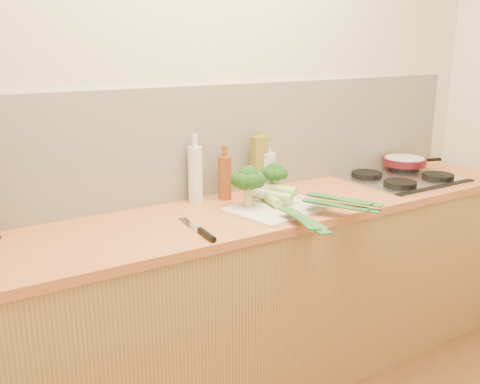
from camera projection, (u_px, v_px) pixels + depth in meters
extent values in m
plane|color=beige|center=(213.00, 114.00, 2.57)|extent=(3.50, 0.00, 3.50)
cube|color=silver|center=(215.00, 141.00, 2.60)|extent=(3.20, 0.02, 0.54)
cube|color=#AF7D49|center=(246.00, 303.00, 2.56)|extent=(3.20, 0.60, 0.86)
cube|color=#CC6F3C|center=(247.00, 213.00, 2.44)|extent=(3.20, 0.62, 0.04)
cube|color=silver|center=(402.00, 179.00, 2.95)|extent=(0.58, 0.50, 0.01)
cube|color=black|center=(436.00, 187.00, 2.76)|extent=(0.58, 0.04, 0.01)
cylinder|color=black|center=(400.00, 184.00, 2.77)|extent=(0.17, 0.17, 0.03)
cylinder|color=black|center=(438.00, 176.00, 2.93)|extent=(0.17, 0.17, 0.03)
cylinder|color=black|center=(367.00, 175.00, 2.97)|extent=(0.17, 0.17, 0.03)
cylinder|color=black|center=(404.00, 168.00, 3.12)|extent=(0.17, 0.17, 0.03)
cube|color=silver|center=(278.00, 208.00, 2.43)|extent=(0.49, 0.40, 0.01)
cylinder|color=#9CAD65|center=(248.00, 198.00, 2.42)|extent=(0.04, 0.04, 0.08)
sphere|color=#15350E|center=(248.00, 176.00, 2.40)|extent=(0.10, 0.10, 0.10)
sphere|color=#15350E|center=(256.00, 178.00, 2.42)|extent=(0.07, 0.07, 0.07)
sphere|color=#15350E|center=(249.00, 177.00, 2.44)|extent=(0.07, 0.07, 0.07)
sphere|color=#15350E|center=(241.00, 178.00, 2.43)|extent=(0.07, 0.07, 0.07)
sphere|color=#15350E|center=(239.00, 180.00, 2.40)|extent=(0.07, 0.07, 0.07)
sphere|color=#15350E|center=(243.00, 181.00, 2.36)|extent=(0.07, 0.07, 0.07)
sphere|color=#15350E|center=(252.00, 182.00, 2.36)|extent=(0.07, 0.07, 0.07)
sphere|color=#15350E|center=(258.00, 180.00, 2.39)|extent=(0.07, 0.07, 0.07)
cylinder|color=#9CAD65|center=(274.00, 189.00, 2.55)|extent=(0.04, 0.04, 0.09)
sphere|color=#15350E|center=(275.00, 170.00, 2.52)|extent=(0.08, 0.08, 0.08)
sphere|color=#15350E|center=(281.00, 172.00, 2.55)|extent=(0.06, 0.06, 0.06)
sphere|color=#15350E|center=(275.00, 171.00, 2.56)|extent=(0.06, 0.06, 0.06)
sphere|color=#15350E|center=(269.00, 172.00, 2.55)|extent=(0.06, 0.06, 0.06)
sphere|color=#15350E|center=(267.00, 173.00, 2.52)|extent=(0.06, 0.06, 0.06)
sphere|color=#15350E|center=(271.00, 174.00, 2.50)|extent=(0.06, 0.06, 0.06)
sphere|color=#15350E|center=(277.00, 175.00, 2.49)|extent=(0.06, 0.06, 0.06)
sphere|color=#15350E|center=(282.00, 174.00, 2.52)|extent=(0.06, 0.06, 0.06)
cylinder|color=white|center=(258.00, 192.00, 2.59)|extent=(0.06, 0.14, 0.04)
cylinder|color=#A0B85C|center=(271.00, 199.00, 2.46)|extent=(0.07, 0.17, 0.04)
cube|color=#1A4A1F|center=(303.00, 220.00, 2.18)|extent=(0.15, 0.30, 0.02)
cube|color=#1A4A1F|center=(305.00, 221.00, 2.16)|extent=(0.11, 0.34, 0.01)
cube|color=#1A4A1F|center=(302.00, 218.00, 2.19)|extent=(0.05, 0.28, 0.02)
cylinder|color=white|center=(257.00, 193.00, 2.50)|extent=(0.08, 0.11, 0.04)
cylinder|color=#A0B85C|center=(279.00, 196.00, 2.45)|extent=(0.10, 0.14, 0.04)
cube|color=#1A4A1F|center=(337.00, 206.00, 2.31)|extent=(0.13, 0.30, 0.02)
cube|color=#1A4A1F|center=(341.00, 206.00, 2.30)|extent=(0.20, 0.33, 0.01)
cube|color=#1A4A1F|center=(335.00, 204.00, 2.31)|extent=(0.21, 0.25, 0.02)
cylinder|color=white|center=(262.00, 187.00, 2.54)|extent=(0.08, 0.11, 0.04)
cylinder|color=#A0B85C|center=(283.00, 190.00, 2.48)|extent=(0.09, 0.14, 0.04)
cube|color=#1A4A1F|center=(340.00, 199.00, 2.33)|extent=(0.12, 0.30, 0.02)
cube|color=#1A4A1F|center=(345.00, 200.00, 2.32)|extent=(0.19, 0.33, 0.01)
cube|color=#1A4A1F|center=(338.00, 198.00, 2.34)|extent=(0.20, 0.25, 0.02)
cube|color=silver|center=(190.00, 225.00, 2.22)|extent=(0.05, 0.20, 0.00)
cylinder|color=black|center=(207.00, 235.00, 2.08)|extent=(0.03, 0.13, 0.02)
cylinder|color=#4A0C13|center=(404.00, 161.00, 3.14)|extent=(0.25, 0.25, 0.04)
cylinder|color=beige|center=(405.00, 158.00, 3.13)|extent=(0.23, 0.23, 0.00)
cube|color=black|center=(431.00, 160.00, 3.18)|extent=(0.13, 0.06, 0.02)
cube|color=olive|center=(260.00, 165.00, 2.67)|extent=(0.08, 0.05, 0.29)
cylinder|color=olive|center=(260.00, 133.00, 2.63)|extent=(0.02, 0.02, 0.03)
cylinder|color=silver|center=(195.00, 175.00, 2.52)|extent=(0.07, 0.07, 0.27)
cylinder|color=silver|center=(194.00, 141.00, 2.47)|extent=(0.03, 0.03, 0.06)
cylinder|color=brown|center=(225.00, 178.00, 2.57)|extent=(0.06, 0.06, 0.21)
cylinder|color=brown|center=(225.00, 151.00, 2.53)|extent=(0.03, 0.03, 0.05)
cylinder|color=silver|center=(268.00, 172.00, 2.70)|extent=(0.08, 0.08, 0.20)
cylinder|color=silver|center=(268.00, 150.00, 2.67)|extent=(0.03, 0.03, 0.03)
cylinder|color=teal|center=(268.00, 178.00, 2.71)|extent=(0.08, 0.08, 0.06)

